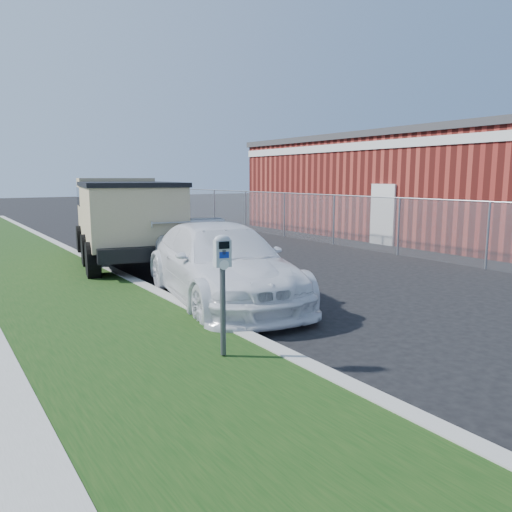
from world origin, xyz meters
TOP-DOWN VIEW (x-y plane):
  - ground at (0.00, 0.00)m, footprint 120.00×120.00m
  - streetside at (-5.57, 2.00)m, footprint 6.12×50.00m
  - chainlink_fence at (6.00, 7.00)m, footprint 0.06×30.06m
  - brick_building at (12.00, 8.00)m, footprint 9.20×14.20m
  - parking_meter at (-3.33, -1.14)m, footprint 0.24×0.18m
  - white_wagon at (-1.63, 1.97)m, footprint 3.00×5.48m
  - dump_truck at (-1.67, 7.42)m, footprint 3.46×6.48m

SIDE VIEW (x-z plane):
  - ground at x=0.00m, z-range 0.00..0.00m
  - streetside at x=-5.57m, z-range -0.01..0.14m
  - white_wagon at x=-1.63m, z-range 0.00..1.51m
  - chainlink_fence at x=6.00m, z-range -13.74..16.26m
  - parking_meter at x=-3.33m, z-range 0.50..2.07m
  - dump_truck at x=-1.67m, z-range 0.15..2.57m
  - brick_building at x=12.00m, z-range 0.04..4.21m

